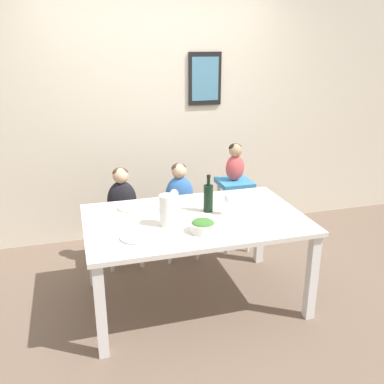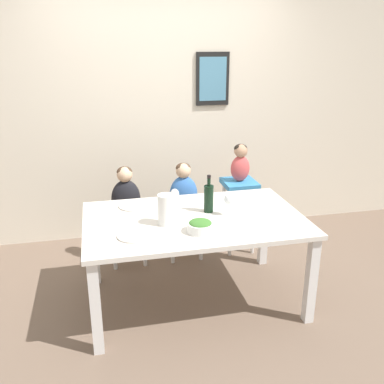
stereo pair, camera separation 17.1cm
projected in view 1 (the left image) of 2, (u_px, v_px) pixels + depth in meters
ground_plane at (195, 299)px, 3.50m from camera, size 14.00×14.00×0.00m
wall_back at (155, 108)px, 4.35m from camera, size 10.00×0.09×2.70m
dining_table at (195, 228)px, 3.28m from camera, size 1.66×1.04×0.73m
chair_far_left at (123, 226)px, 3.97m from camera, size 0.37×0.39×0.45m
chair_far_center at (180, 219)px, 4.11m from camera, size 0.37×0.39×0.45m
chair_right_highchair at (234, 197)px, 4.19m from camera, size 0.31×0.33×0.72m
person_child_left at (122, 195)px, 3.86m from camera, size 0.26×0.18×0.48m
person_child_center at (179, 189)px, 4.00m from camera, size 0.26×0.18×0.48m
person_baby_right at (235, 161)px, 4.07m from camera, size 0.19×0.13×0.36m
wine_bottle at (208, 197)px, 3.34m from camera, size 0.08×0.08×0.30m
paper_towel_roll at (167, 210)px, 3.09m from camera, size 0.12×0.12×0.23m
wine_glass_near at (229, 199)px, 3.27m from camera, size 0.07×0.07×0.18m
wine_glass_far at (174, 195)px, 3.36m from camera, size 0.07×0.07×0.18m
salad_bowl_large at (203, 226)px, 3.00m from camera, size 0.19×0.19×0.09m
dinner_plate_front_left at (137, 237)px, 2.92m from camera, size 0.24×0.24×0.01m
dinner_plate_back_left at (132, 207)px, 3.44m from camera, size 0.24×0.24×0.01m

